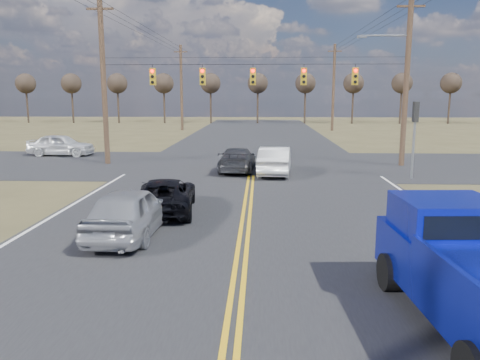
{
  "coord_description": "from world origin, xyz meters",
  "views": [
    {
      "loc": [
        0.48,
        -10.37,
        4.24
      ],
      "look_at": [
        -0.18,
        4.58,
        1.5
      ],
      "focal_mm": 35.0,
      "sensor_mm": 36.0,
      "label": 1
    }
  ],
  "objects_px": {
    "dgrey_car_queue": "(237,159)",
    "cross_car_west": "(61,145)",
    "silver_suv": "(129,211)",
    "white_car_queue": "(275,160)",
    "pickup_truck": "(475,273)",
    "black_suv": "(165,195)"
  },
  "relations": [
    {
      "from": "black_suv",
      "to": "white_car_queue",
      "type": "xyz_separation_m",
      "value": [
        4.25,
        8.44,
        0.13
      ]
    },
    {
      "from": "white_car_queue",
      "to": "cross_car_west",
      "type": "bearing_deg",
      "value": -20.98
    },
    {
      "from": "dgrey_car_queue",
      "to": "cross_car_west",
      "type": "height_order",
      "value": "cross_car_west"
    },
    {
      "from": "dgrey_car_queue",
      "to": "cross_car_west",
      "type": "bearing_deg",
      "value": -23.23
    },
    {
      "from": "pickup_truck",
      "to": "white_car_queue",
      "type": "xyz_separation_m",
      "value": [
        -3.13,
        16.73,
        -0.29
      ]
    },
    {
      "from": "pickup_truck",
      "to": "silver_suv",
      "type": "relative_size",
      "value": 1.3
    },
    {
      "from": "cross_car_west",
      "to": "white_car_queue",
      "type": "bearing_deg",
      "value": -113.36
    },
    {
      "from": "cross_car_west",
      "to": "silver_suv",
      "type": "bearing_deg",
      "value": -149.13
    },
    {
      "from": "black_suv",
      "to": "white_car_queue",
      "type": "bearing_deg",
      "value": -122.54
    },
    {
      "from": "pickup_truck",
      "to": "black_suv",
      "type": "bearing_deg",
      "value": 128.51
    },
    {
      "from": "pickup_truck",
      "to": "dgrey_car_queue",
      "type": "bearing_deg",
      "value": 103.23
    },
    {
      "from": "silver_suv",
      "to": "white_car_queue",
      "type": "xyz_separation_m",
      "value": [
        4.72,
        11.39,
        -0.01
      ]
    },
    {
      "from": "dgrey_car_queue",
      "to": "cross_car_west",
      "type": "relative_size",
      "value": 1.02
    },
    {
      "from": "silver_suv",
      "to": "white_car_queue",
      "type": "distance_m",
      "value": 12.33
    },
    {
      "from": "silver_suv",
      "to": "white_car_queue",
      "type": "bearing_deg",
      "value": -110.7
    },
    {
      "from": "dgrey_car_queue",
      "to": "black_suv",
      "type": "bearing_deg",
      "value": 79.59
    },
    {
      "from": "silver_suv",
      "to": "dgrey_car_queue",
      "type": "distance_m",
      "value": 12.59
    },
    {
      "from": "pickup_truck",
      "to": "white_car_queue",
      "type": "bearing_deg",
      "value": 97.44
    },
    {
      "from": "silver_suv",
      "to": "dgrey_car_queue",
      "type": "relative_size",
      "value": 0.98
    },
    {
      "from": "pickup_truck",
      "to": "cross_car_west",
      "type": "bearing_deg",
      "value": 123.74
    },
    {
      "from": "cross_car_west",
      "to": "dgrey_car_queue",
      "type": "bearing_deg",
      "value": -113.63
    },
    {
      "from": "silver_suv",
      "to": "cross_car_west",
      "type": "height_order",
      "value": "cross_car_west"
    }
  ]
}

